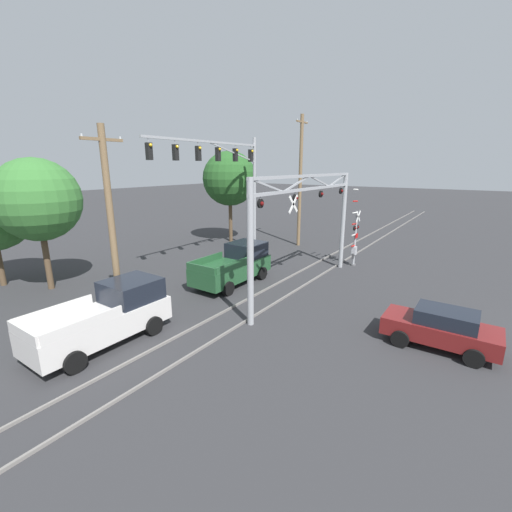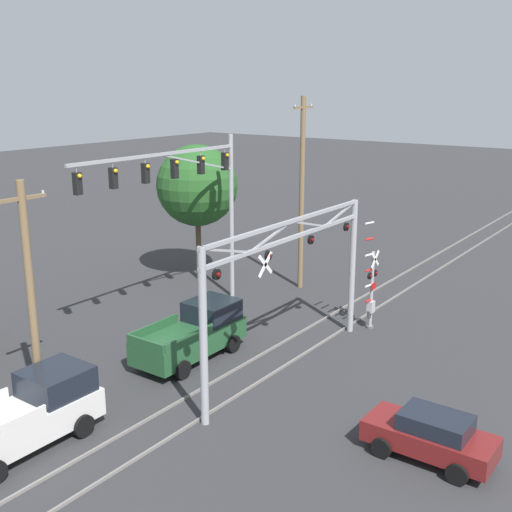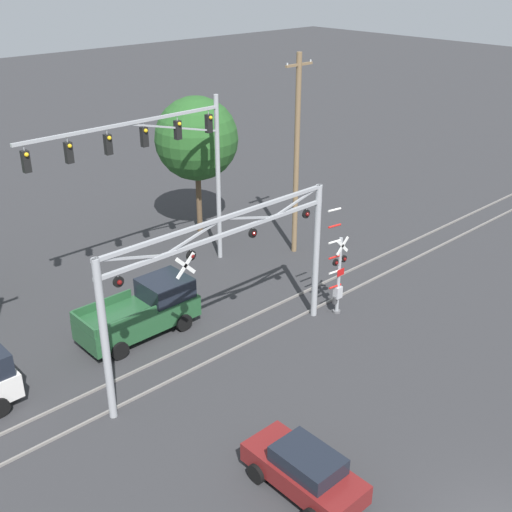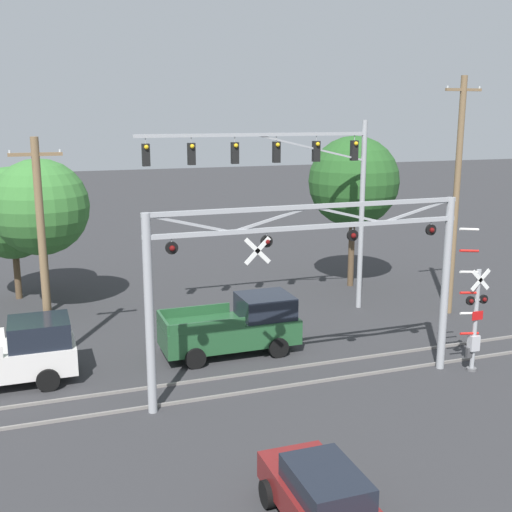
{
  "view_description": "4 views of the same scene",
  "coord_description": "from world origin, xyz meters",
  "px_view_note": "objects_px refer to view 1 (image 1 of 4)",
  "views": [
    {
      "loc": [
        -16.34,
        4.43,
        6.66
      ],
      "look_at": [
        -1.06,
        14.95,
        1.76
      ],
      "focal_mm": 24.0,
      "sensor_mm": 36.0,
      "label": 1
    },
    {
      "loc": [
        -20.2,
        -0.62,
        11.25
      ],
      "look_at": [
        1.94,
        15.41,
        3.89
      ],
      "focal_mm": 45.0,
      "sensor_mm": 36.0,
      "label": 2
    },
    {
      "loc": [
        -13.87,
        -4.54,
        14.96
      ],
      "look_at": [
        1.98,
        12.69,
        3.9
      ],
      "focal_mm": 45.0,
      "sensor_mm": 36.0,
      "label": 3
    },
    {
      "loc": [
        -8.37,
        -6.02,
        9.06
      ],
      "look_at": [
        -1.51,
        13.32,
        4.48
      ],
      "focal_mm": 45.0,
      "sensor_mm": 36.0,
      "label": 4
    }
  ],
  "objects_px": {
    "pickup_truck_following": "(107,316)",
    "pickup_truck_lead": "(235,265)",
    "sedan_waiting": "(441,328)",
    "crossing_gantry": "(308,216)",
    "utility_pole_left": "(111,224)",
    "background_tree_beyond_span": "(37,200)",
    "crossing_signal_mast": "(355,239)",
    "traffic_signal_span": "(231,171)",
    "background_tree_far_right_verge": "(230,179)",
    "utility_pole_right": "(300,181)"
  },
  "relations": [
    {
      "from": "utility_pole_left",
      "to": "utility_pole_right",
      "type": "bearing_deg",
      "value": 1.1
    },
    {
      "from": "pickup_truck_following",
      "to": "utility_pole_left",
      "type": "bearing_deg",
      "value": 43.59
    },
    {
      "from": "sedan_waiting",
      "to": "crossing_gantry",
      "type": "bearing_deg",
      "value": 68.5
    },
    {
      "from": "sedan_waiting",
      "to": "background_tree_far_right_verge",
      "type": "xyz_separation_m",
      "value": [
        10.3,
        18.3,
        4.79
      ]
    },
    {
      "from": "pickup_truck_lead",
      "to": "background_tree_beyond_span",
      "type": "relative_size",
      "value": 0.73
    },
    {
      "from": "crossing_gantry",
      "to": "background_tree_beyond_span",
      "type": "relative_size",
      "value": 1.52
    },
    {
      "from": "traffic_signal_span",
      "to": "pickup_truck_following",
      "type": "bearing_deg",
      "value": -162.88
    },
    {
      "from": "utility_pole_left",
      "to": "background_tree_far_right_verge",
      "type": "height_order",
      "value": "utility_pole_left"
    },
    {
      "from": "pickup_truck_lead",
      "to": "sedan_waiting",
      "type": "xyz_separation_m",
      "value": [
        -1.55,
        -10.99,
        -0.27
      ]
    },
    {
      "from": "utility_pole_left",
      "to": "background_tree_beyond_span",
      "type": "bearing_deg",
      "value": 88.88
    },
    {
      "from": "pickup_truck_following",
      "to": "pickup_truck_lead",
      "type": "bearing_deg",
      "value": 1.69
    },
    {
      "from": "crossing_signal_mast",
      "to": "pickup_truck_following",
      "type": "distance_m",
      "value": 16.29
    },
    {
      "from": "crossing_signal_mast",
      "to": "sedan_waiting",
      "type": "relative_size",
      "value": 1.33
    },
    {
      "from": "pickup_truck_lead",
      "to": "crossing_gantry",
      "type": "bearing_deg",
      "value": -73.15
    },
    {
      "from": "background_tree_beyond_span",
      "to": "crossing_signal_mast",
      "type": "bearing_deg",
      "value": -41.33
    },
    {
      "from": "crossing_gantry",
      "to": "utility_pole_right",
      "type": "bearing_deg",
      "value": 29.75
    },
    {
      "from": "crossing_signal_mast",
      "to": "utility_pole_right",
      "type": "xyz_separation_m",
      "value": [
        3.46,
        6.07,
        3.57
      ]
    },
    {
      "from": "crossing_signal_mast",
      "to": "utility_pole_left",
      "type": "height_order",
      "value": "utility_pole_left"
    },
    {
      "from": "utility_pole_left",
      "to": "crossing_gantry",
      "type": "bearing_deg",
      "value": -32.5
    },
    {
      "from": "sedan_waiting",
      "to": "background_tree_beyond_span",
      "type": "xyz_separation_m",
      "value": [
        -5.18,
        18.81,
        4.14
      ]
    },
    {
      "from": "traffic_signal_span",
      "to": "background_tree_beyond_span",
      "type": "distance_m",
      "value": 11.9
    },
    {
      "from": "utility_pole_right",
      "to": "utility_pole_left",
      "type": "bearing_deg",
      "value": -178.9
    },
    {
      "from": "utility_pole_right",
      "to": "pickup_truck_lead",
      "type": "bearing_deg",
      "value": -172.1
    },
    {
      "from": "crossing_gantry",
      "to": "sedan_waiting",
      "type": "xyz_separation_m",
      "value": [
        -2.76,
        -7.01,
        -3.3
      ]
    },
    {
      "from": "traffic_signal_span",
      "to": "utility_pole_left",
      "type": "xyz_separation_m",
      "value": [
        -11.2,
        -2.5,
        -2.0
      ]
    },
    {
      "from": "traffic_signal_span",
      "to": "sedan_waiting",
      "type": "relative_size",
      "value": 2.65
    },
    {
      "from": "pickup_truck_lead",
      "to": "background_tree_beyond_span",
      "type": "bearing_deg",
      "value": 130.75
    },
    {
      "from": "traffic_signal_span",
      "to": "background_tree_far_right_verge",
      "type": "relative_size",
      "value": 1.32
    },
    {
      "from": "traffic_signal_span",
      "to": "utility_pole_right",
      "type": "bearing_deg",
      "value": -18.44
    },
    {
      "from": "utility_pole_left",
      "to": "background_tree_far_right_verge",
      "type": "xyz_separation_m",
      "value": [
        15.62,
        6.15,
        1.3
      ]
    },
    {
      "from": "traffic_signal_span",
      "to": "utility_pole_left",
      "type": "distance_m",
      "value": 11.65
    },
    {
      "from": "background_tree_far_right_verge",
      "to": "crossing_signal_mast",
      "type": "bearing_deg",
      "value": -96.74
    },
    {
      "from": "crossing_signal_mast",
      "to": "traffic_signal_span",
      "type": "distance_m",
      "value": 9.79
    },
    {
      "from": "background_tree_far_right_verge",
      "to": "utility_pole_right",
      "type": "bearing_deg",
      "value": -70.53
    },
    {
      "from": "traffic_signal_span",
      "to": "pickup_truck_lead",
      "type": "xyz_separation_m",
      "value": [
        -4.33,
        -3.66,
        -5.22
      ]
    },
    {
      "from": "crossing_gantry",
      "to": "sedan_waiting",
      "type": "relative_size",
      "value": 2.71
    },
    {
      "from": "traffic_signal_span",
      "to": "pickup_truck_lead",
      "type": "distance_m",
      "value": 7.71
    },
    {
      "from": "pickup_truck_lead",
      "to": "pickup_truck_following",
      "type": "bearing_deg",
      "value": -178.31
    },
    {
      "from": "crossing_signal_mast",
      "to": "pickup_truck_following",
      "type": "height_order",
      "value": "crossing_signal_mast"
    },
    {
      "from": "utility_pole_right",
      "to": "crossing_gantry",
      "type": "bearing_deg",
      "value": -150.25
    },
    {
      "from": "crossing_gantry",
      "to": "background_tree_beyond_span",
      "type": "xyz_separation_m",
      "value": [
        -7.94,
        11.8,
        0.83
      ]
    },
    {
      "from": "pickup_truck_lead",
      "to": "utility_pole_left",
      "type": "distance_m",
      "value": 7.67
    },
    {
      "from": "crossing_gantry",
      "to": "traffic_signal_span",
      "type": "xyz_separation_m",
      "value": [
        3.12,
        7.64,
        2.19
      ]
    },
    {
      "from": "sedan_waiting",
      "to": "background_tree_beyond_span",
      "type": "bearing_deg",
      "value": 105.41
    },
    {
      "from": "utility_pole_right",
      "to": "background_tree_beyond_span",
      "type": "distance_m",
      "value": 18.65
    },
    {
      "from": "background_tree_far_right_verge",
      "to": "pickup_truck_lead",
      "type": "bearing_deg",
      "value": -140.11
    },
    {
      "from": "background_tree_beyond_span",
      "to": "background_tree_far_right_verge",
      "type": "height_order",
      "value": "background_tree_far_right_verge"
    },
    {
      "from": "traffic_signal_span",
      "to": "background_tree_beyond_span",
      "type": "bearing_deg",
      "value": 159.39
    },
    {
      "from": "pickup_truck_following",
      "to": "background_tree_beyond_span",
      "type": "xyz_separation_m",
      "value": [
        1.61,
        8.06,
        3.87
      ]
    },
    {
      "from": "background_tree_beyond_span",
      "to": "background_tree_far_right_verge",
      "type": "relative_size",
      "value": 0.9
    }
  ]
}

